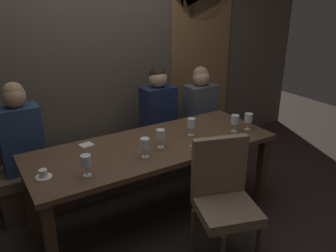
{
  "coord_description": "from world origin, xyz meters",
  "views": [
    {
      "loc": [
        -1.36,
        -2.44,
        2.01
      ],
      "look_at": [
        0.21,
        0.09,
        0.84
      ],
      "focal_mm": 37.04,
      "sensor_mm": 36.0,
      "label": 1
    }
  ],
  "objects_px": {
    "diner_far_end": "(200,100)",
    "wine_glass_far_right": "(235,120)",
    "chair_near_side": "(223,193)",
    "fork_on_table": "(198,148)",
    "wine_glass_end_right": "(145,144)",
    "dessert_plate": "(209,142)",
    "dining_table": "(154,153)",
    "wine_glass_near_right": "(248,118)",
    "wine_glass_far_left": "(86,162)",
    "espresso_cup": "(43,174)",
    "diner_bearded": "(158,105)",
    "wine_glass_center_back": "(192,123)",
    "wine_glass_center_front": "(160,135)",
    "diner_redhead": "(20,130)",
    "banquette_bench": "(123,164)"
  },
  "relations": [
    {
      "from": "wine_glass_center_back",
      "to": "wine_glass_end_right",
      "type": "xyz_separation_m",
      "value": [
        -0.58,
        -0.18,
        0.0
      ]
    },
    {
      "from": "diner_bearded",
      "to": "dessert_plate",
      "type": "bearing_deg",
      "value": -92.05
    },
    {
      "from": "diner_far_end",
      "to": "wine_glass_center_back",
      "type": "xyz_separation_m",
      "value": [
        -0.62,
        -0.7,
        0.05
      ]
    },
    {
      "from": "dining_table",
      "to": "diner_bearded",
      "type": "distance_m",
      "value": 0.86
    },
    {
      "from": "diner_bearded",
      "to": "wine_glass_center_back",
      "type": "distance_m",
      "value": 0.71
    },
    {
      "from": "banquette_bench",
      "to": "wine_glass_center_front",
      "type": "xyz_separation_m",
      "value": [
        0.02,
        -0.79,
        0.63
      ]
    },
    {
      "from": "wine_glass_far_left",
      "to": "wine_glass_center_front",
      "type": "height_order",
      "value": "same"
    },
    {
      "from": "diner_redhead",
      "to": "wine_glass_center_front",
      "type": "relative_size",
      "value": 5.1
    },
    {
      "from": "wine_glass_center_front",
      "to": "dessert_plate",
      "type": "xyz_separation_m",
      "value": [
        0.41,
        -0.15,
        -0.1
      ]
    },
    {
      "from": "dining_table",
      "to": "dessert_plate",
      "type": "distance_m",
      "value": 0.5
    },
    {
      "from": "chair_near_side",
      "to": "wine_glass_center_back",
      "type": "distance_m",
      "value": 0.81
    },
    {
      "from": "chair_near_side",
      "to": "wine_glass_center_front",
      "type": "xyz_separation_m",
      "value": [
        -0.18,
        0.64,
        0.3
      ]
    },
    {
      "from": "wine_glass_near_right",
      "to": "espresso_cup",
      "type": "xyz_separation_m",
      "value": [
        -1.93,
        0.09,
        -0.09
      ]
    },
    {
      "from": "wine_glass_center_back",
      "to": "wine_glass_end_right",
      "type": "relative_size",
      "value": 1.0
    },
    {
      "from": "diner_bearded",
      "to": "espresso_cup",
      "type": "relative_size",
      "value": 6.71
    },
    {
      "from": "diner_bearded",
      "to": "wine_glass_center_back",
      "type": "bearing_deg",
      "value": -94.48
    },
    {
      "from": "wine_glass_end_right",
      "to": "chair_near_side",
      "type": "bearing_deg",
      "value": -54.88
    },
    {
      "from": "chair_near_side",
      "to": "fork_on_table",
      "type": "xyz_separation_m",
      "value": [
        0.08,
        0.45,
        0.18
      ]
    },
    {
      "from": "dining_table",
      "to": "wine_glass_near_right",
      "type": "bearing_deg",
      "value": -10.33
    },
    {
      "from": "banquette_bench",
      "to": "chair_near_side",
      "type": "relative_size",
      "value": 2.55
    },
    {
      "from": "diner_redhead",
      "to": "diner_bearded",
      "type": "xyz_separation_m",
      "value": [
        1.44,
        0.02,
        -0.01
      ]
    },
    {
      "from": "wine_glass_center_front",
      "to": "dining_table",
      "type": "bearing_deg",
      "value": 103.53
    },
    {
      "from": "diner_far_end",
      "to": "banquette_bench",
      "type": "bearing_deg",
      "value": 179.57
    },
    {
      "from": "dining_table",
      "to": "espresso_cup",
      "type": "distance_m",
      "value": 0.98
    },
    {
      "from": "wine_glass_far_left",
      "to": "wine_glass_near_right",
      "type": "distance_m",
      "value": 1.65
    },
    {
      "from": "diner_far_end",
      "to": "diner_bearded",
      "type": "bearing_deg",
      "value": 178.34
    },
    {
      "from": "banquette_bench",
      "to": "diner_bearded",
      "type": "relative_size",
      "value": 3.1
    },
    {
      "from": "espresso_cup",
      "to": "dessert_plate",
      "type": "height_order",
      "value": "espresso_cup"
    },
    {
      "from": "diner_far_end",
      "to": "wine_glass_far_right",
      "type": "relative_size",
      "value": 4.57
    },
    {
      "from": "wine_glass_near_right",
      "to": "dessert_plate",
      "type": "xyz_separation_m",
      "value": [
        -0.53,
        -0.06,
        -0.1
      ]
    },
    {
      "from": "banquette_bench",
      "to": "wine_glass_center_back",
      "type": "bearing_deg",
      "value": -60.07
    },
    {
      "from": "fork_on_table",
      "to": "banquette_bench",
      "type": "bearing_deg",
      "value": 84.56
    },
    {
      "from": "wine_glass_center_front",
      "to": "fork_on_table",
      "type": "bearing_deg",
      "value": -35.93
    },
    {
      "from": "wine_glass_center_front",
      "to": "espresso_cup",
      "type": "distance_m",
      "value": 0.99
    },
    {
      "from": "diner_far_end",
      "to": "dessert_plate",
      "type": "xyz_separation_m",
      "value": [
        -0.6,
        -0.93,
        -0.05
      ]
    },
    {
      "from": "dining_table",
      "to": "diner_far_end",
      "type": "distance_m",
      "value": 1.25
    },
    {
      "from": "chair_near_side",
      "to": "wine_glass_end_right",
      "type": "xyz_separation_m",
      "value": [
        -0.38,
        0.54,
        0.3
      ]
    },
    {
      "from": "chair_near_side",
      "to": "espresso_cup",
      "type": "bearing_deg",
      "value": 151.48
    },
    {
      "from": "wine_glass_end_right",
      "to": "wine_glass_center_front",
      "type": "bearing_deg",
      "value": 25.07
    },
    {
      "from": "dining_table",
      "to": "diner_redhead",
      "type": "xyz_separation_m",
      "value": [
        -0.98,
        0.69,
        0.19
      ]
    },
    {
      "from": "banquette_bench",
      "to": "wine_glass_near_right",
      "type": "distance_m",
      "value": 1.44
    },
    {
      "from": "diner_redhead",
      "to": "wine_glass_center_back",
      "type": "relative_size",
      "value": 5.1
    },
    {
      "from": "wine_glass_center_front",
      "to": "chair_near_side",
      "type": "bearing_deg",
      "value": -74.05
    },
    {
      "from": "espresso_cup",
      "to": "diner_redhead",
      "type": "bearing_deg",
      "value": 91.12
    },
    {
      "from": "dining_table",
      "to": "espresso_cup",
      "type": "xyz_separation_m",
      "value": [
        -0.97,
        -0.09,
        0.11
      ]
    },
    {
      "from": "wine_glass_far_left",
      "to": "espresso_cup",
      "type": "distance_m",
      "value": 0.32
    },
    {
      "from": "diner_bearded",
      "to": "wine_glass_end_right",
      "type": "xyz_separation_m",
      "value": [
        -0.64,
        -0.89,
        0.03
      ]
    },
    {
      "from": "diner_far_end",
      "to": "espresso_cup",
      "type": "height_order",
      "value": "diner_far_end"
    },
    {
      "from": "dining_table",
      "to": "wine_glass_near_right",
      "type": "relative_size",
      "value": 13.41
    },
    {
      "from": "wine_glass_near_right",
      "to": "wine_glass_far_right",
      "type": "xyz_separation_m",
      "value": [
        -0.14,
        0.03,
        0.0
      ]
    }
  ]
}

